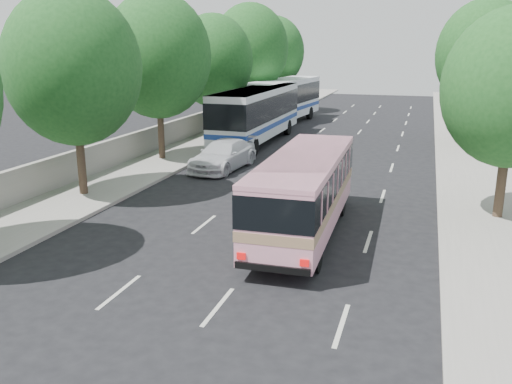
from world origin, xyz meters
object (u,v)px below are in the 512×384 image
at_px(pink_bus, 305,186).
at_px(tour_coach_front, 257,110).
at_px(white_pickup, 223,155).
at_px(tour_coach_rear, 282,98).
at_px(pink_taxi, 295,187).

distance_m(pink_bus, tour_coach_front, 18.54).
distance_m(white_pickup, tour_coach_rear, 17.29).
xyz_separation_m(tour_coach_front, tour_coach_rear, (-0.59, 9.02, 0.01)).
height_order(pink_bus, white_pickup, pink_bus).
distance_m(pink_taxi, tour_coach_front, 14.56).
relative_size(pink_taxi, tour_coach_rear, 0.32).
distance_m(tour_coach_front, tour_coach_rear, 9.03).
distance_m(pink_bus, pink_taxi, 4.22).
xyz_separation_m(pink_bus, white_pickup, (-6.42, 8.97, -1.02)).
distance_m(white_pickup, tour_coach_front, 8.32).
bearing_deg(pink_taxi, tour_coach_rear, 100.95).
xyz_separation_m(pink_bus, pink_taxi, (-1.25, 3.88, -1.11)).
xyz_separation_m(pink_taxi, tour_coach_rear, (-6.41, 22.27, 1.53)).
distance_m(pink_taxi, white_pickup, 7.25).
bearing_deg(tour_coach_front, pink_bus, -67.20).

